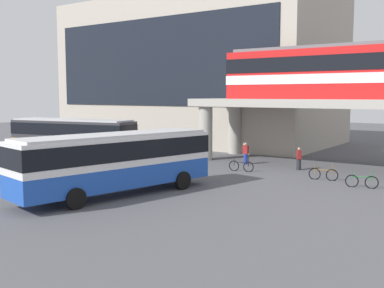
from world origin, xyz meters
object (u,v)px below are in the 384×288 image
object	(u,v)px
bus_main	(116,157)
bicycle_green	(362,181)
pedestrian_at_kerb	(246,154)
bicycle_brown	(323,174)
station_building	(200,73)
bicycle_black	(241,166)
pedestrian_near_building	(299,159)
bus_secondary	(72,134)

from	to	relation	value
bus_main	bicycle_green	distance (m)	13.71
bus_main	pedestrian_at_kerb	xyz separation A→B (m)	(0.34, 13.49, -1.22)
bicycle_brown	bicycle_green	distance (m)	2.81
bus_main	pedestrian_at_kerb	world-z (taller)	bus_main
station_building	bicycle_green	size ratio (longest dim) A/B	16.56
station_building	bicycle_brown	bearing A→B (deg)	-39.13
station_building	bicycle_green	world-z (taller)	station_building
bicycle_black	pedestrian_at_kerb	distance (m)	3.38
bicycle_brown	pedestrian_near_building	bearing A→B (deg)	133.76
bus_secondary	bicycle_green	size ratio (longest dim) A/B	6.39
station_building	bicycle_black	world-z (taller)	station_building
bus_secondary	bicycle_brown	xyz separation A→B (m)	(20.47, 1.97, -1.63)
bicycle_green	bicycle_black	bearing A→B (deg)	172.25
bicycle_green	pedestrian_near_building	world-z (taller)	pedestrian_near_building
bus_secondary	pedestrian_near_building	bearing A→B (deg)	15.19
station_building	pedestrian_at_kerb	bearing A→B (deg)	-45.42
bus_main	pedestrian_at_kerb	size ratio (longest dim) A/B	6.91
station_building	bus_main	bearing A→B (deg)	-64.61
bus_main	bicycle_black	bearing A→B (deg)	80.94
bicycle_brown	bicycle_green	bearing A→B (deg)	-23.27
pedestrian_near_building	bicycle_green	bearing A→B (deg)	-36.70
station_building	bicycle_brown	distance (m)	26.87
bicycle_green	pedestrian_near_building	distance (m)	6.63
bicycle_black	bicycle_brown	distance (m)	5.72
station_building	bicycle_black	xyz separation A→B (m)	(14.33, -16.29, -7.34)
bicycle_green	pedestrian_near_building	xyz separation A→B (m)	(-5.31, 3.96, 0.37)
bus_main	bicycle_green	world-z (taller)	bus_main
pedestrian_at_kerb	pedestrian_near_building	bearing A→B (deg)	-3.46
station_building	bus_main	distance (m)	30.10
bicycle_green	pedestrian_near_building	bearing A→B (deg)	143.30
bicycle_black	pedestrian_at_kerb	bearing A→B (deg)	113.09
pedestrian_near_building	bus_main	bearing A→B (deg)	-109.40
station_building	pedestrian_near_building	xyz separation A→B (m)	(17.33, -13.47, -6.96)
bus_secondary	pedestrian_near_building	size ratio (longest dim) A/B	7.19
bus_main	bicycle_black	xyz separation A→B (m)	(1.66, 10.41, -1.63)
bus_secondary	bicycle_black	size ratio (longest dim) A/B	6.35
bus_main	bus_secondary	world-z (taller)	same
bus_secondary	pedestrian_at_kerb	size ratio (longest dim) A/B	6.90
station_building	bicycle_brown	size ratio (longest dim) A/B	16.48
bus_secondary	bicycle_brown	bearing A→B (deg)	5.51
pedestrian_near_building	pedestrian_at_kerb	distance (m)	4.32
pedestrian_at_kerb	bicycle_brown	bearing A→B (deg)	-23.81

